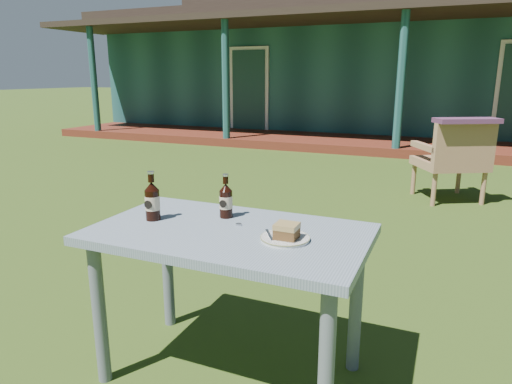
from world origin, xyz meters
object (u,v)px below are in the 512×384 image
at_px(plate, 285,238).
at_px(cola_bottle_far, 152,201).
at_px(armchair_left, 454,157).
at_px(cafe_table, 229,252).
at_px(cola_bottle_near, 226,200).
at_px(cake_slice, 287,231).

xyz_separation_m(plate, cola_bottle_far, (-0.66, 0.02, 0.08)).
xyz_separation_m(cola_bottle_far, armchair_left, (1.30, 3.73, -0.31)).
relative_size(cafe_table, cola_bottle_near, 5.73).
bearing_deg(plate, cola_bottle_far, 178.61).
relative_size(plate, cake_slice, 2.22).
height_order(cake_slice, cola_bottle_far, cola_bottle_far).
bearing_deg(cola_bottle_near, armchair_left, 74.32).
height_order(cafe_table, armchair_left, armchair_left).
xyz_separation_m(cafe_table, armchair_left, (0.91, 3.72, -0.12)).
bearing_deg(plate, cafe_table, 174.85).
bearing_deg(cafe_table, cake_slice, -7.14).
relative_size(cafe_table, armchair_left, 1.34).
height_order(cafe_table, plate, plate).
height_order(cola_bottle_near, armchair_left, cola_bottle_near).
bearing_deg(cola_bottle_far, cafe_table, 1.21).
distance_m(cola_bottle_near, cola_bottle_far, 0.34).
bearing_deg(armchair_left, plate, -99.65).
bearing_deg(cake_slice, armchair_left, 80.52).
distance_m(cafe_table, cola_bottle_near, 0.26).
bearing_deg(armchair_left, cafe_table, -103.67).
height_order(cola_bottle_near, cola_bottle_far, cola_bottle_far).
bearing_deg(cola_bottle_far, plate, -1.39).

